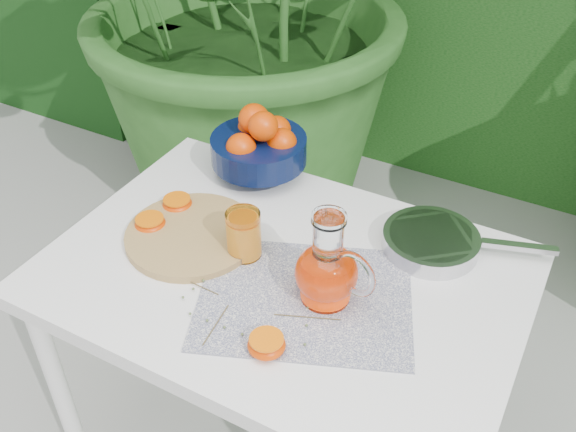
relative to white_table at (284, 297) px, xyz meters
The scene contains 9 objects.
white_table is the anchor object (origin of this frame).
placemat 0.13m from the white_table, 35.16° to the right, with size 0.43×0.33×0.00m, color #0B113F.
cutting_board 0.25m from the white_table, behind, with size 0.30×0.30×0.02m, color #AD8B4E.
fruit_bowl 0.41m from the white_table, 127.92° to the left, with size 0.30×0.30×0.19m.
juice_pitcher 0.20m from the white_table, 16.71° to the right, with size 0.19×0.15×0.21m.
juice_tumbler 0.17m from the white_table, behind, with size 0.10×0.10×0.11m.
saute_pan 0.35m from the white_table, 40.38° to the left, with size 0.39×0.27×0.04m.
orange_halves 0.22m from the white_table, 163.00° to the right, with size 0.50×0.36×0.03m.
thyme_sprigs 0.17m from the white_table, 94.87° to the right, with size 0.35×0.23×0.01m.
Camera 1 is at (0.45, -0.89, 1.67)m, focal length 40.00 mm.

